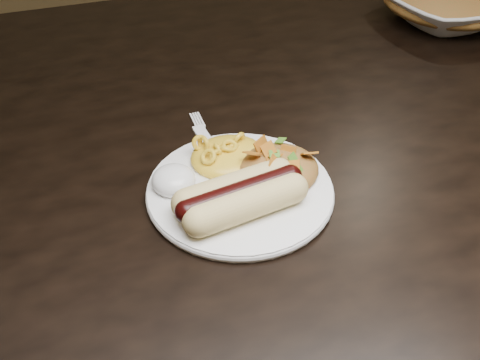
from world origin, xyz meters
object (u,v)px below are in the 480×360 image
object	(u,v)px
table	(261,164)
serving_bowl	(447,4)
fork	(211,148)
plate	(240,191)

from	to	relation	value
table	serving_bowl	bearing A→B (deg)	23.20
table	fork	bearing A→B (deg)	-145.69
table	plate	size ratio (longest dim) A/B	7.69
plate	fork	bearing A→B (deg)	94.75
fork	serving_bowl	bearing A→B (deg)	21.13
table	plate	bearing A→B (deg)	-118.51
table	fork	xyz separation A→B (m)	(-0.09, -0.06, 0.09)
fork	table	bearing A→B (deg)	30.01
plate	fork	xyz separation A→B (m)	(-0.01, 0.09, -0.00)
table	serving_bowl	world-z (taller)	serving_bowl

